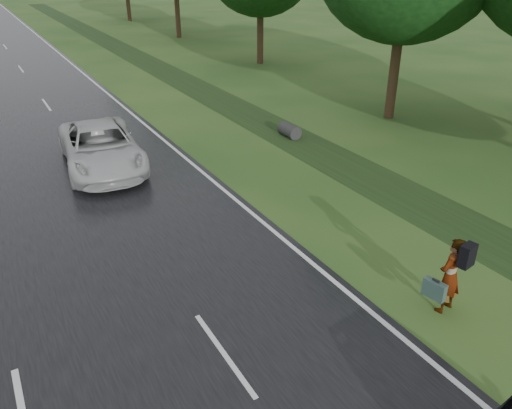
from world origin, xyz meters
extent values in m
cube|color=silver|center=(6.75, 45.00, 0.04)|extent=(0.12, 180.00, 0.01)
cube|color=black|center=(11.50, 20.00, 0.00)|extent=(2.20, 120.00, 0.01)
cylinder|color=#2D2D2D|center=(11.50, 10.00, 0.25)|extent=(0.56, 1.00, 0.56)
cylinder|color=#3D2B19|center=(17.00, 10.00, 1.92)|extent=(0.44, 0.44, 3.84)
cylinder|color=#3D2B19|center=(18.20, 24.00, 1.76)|extent=(0.44, 0.44, 3.52)
cylinder|color=#3D2B19|center=(17.80, 38.00, 2.08)|extent=(0.44, 0.44, 4.16)
cylinder|color=#3D2B19|center=(17.50, 52.00, 1.84)|extent=(0.44, 0.44, 3.68)
imported|color=#A5998C|center=(8.20, -1.10, 0.87)|extent=(0.70, 0.52, 1.74)
cube|color=black|center=(8.25, -1.35, 1.48)|extent=(0.38, 0.27, 0.49)
cube|color=#344B47|center=(7.82, -1.08, 0.64)|extent=(0.25, 0.51, 0.39)
cube|color=black|center=(7.82, -1.08, 0.87)|extent=(0.07, 0.17, 0.03)
imported|color=#BBBBBB|center=(3.91, 10.39, 0.79)|extent=(2.99, 5.60, 1.50)
camera|label=1|loc=(0.49, -6.53, 6.82)|focal=35.00mm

